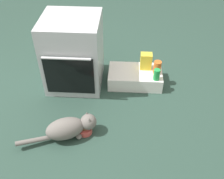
{
  "coord_description": "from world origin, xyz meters",
  "views": [
    {
      "loc": [
        0.53,
        -1.8,
        1.8
      ],
      "look_at": [
        0.42,
        -0.0,
        0.25
      ],
      "focal_mm": 41.15,
      "sensor_mm": 36.0,
      "label": 1
    }
  ],
  "objects_px": {
    "pantry_cabinet": "(135,77)",
    "soda_can": "(157,75)",
    "cat": "(69,128)",
    "snack_bag": "(146,61)",
    "food_bowl": "(85,130)",
    "oven": "(74,53)",
    "sauce_jar": "(157,67)"
  },
  "relations": [
    {
      "from": "sauce_jar",
      "to": "soda_can",
      "type": "distance_m",
      "value": 0.11
    },
    {
      "from": "oven",
      "to": "cat",
      "type": "distance_m",
      "value": 0.82
    },
    {
      "from": "food_bowl",
      "to": "snack_bag",
      "type": "distance_m",
      "value": 1.0
    },
    {
      "from": "oven",
      "to": "food_bowl",
      "type": "relative_size",
      "value": 5.71
    },
    {
      "from": "oven",
      "to": "snack_bag",
      "type": "xyz_separation_m",
      "value": [
        0.75,
        0.08,
        -0.13
      ]
    },
    {
      "from": "pantry_cabinet",
      "to": "sauce_jar",
      "type": "bearing_deg",
      "value": -2.84
    },
    {
      "from": "pantry_cabinet",
      "to": "oven",
      "type": "bearing_deg",
      "value": -178.37
    },
    {
      "from": "oven",
      "to": "food_bowl",
      "type": "height_order",
      "value": "oven"
    },
    {
      "from": "cat",
      "to": "snack_bag",
      "type": "relative_size",
      "value": 3.68
    },
    {
      "from": "soda_can",
      "to": "cat",
      "type": "bearing_deg",
      "value": -139.57
    },
    {
      "from": "cat",
      "to": "snack_bag",
      "type": "xyz_separation_m",
      "value": [
        0.68,
        0.86,
        0.13
      ]
    },
    {
      "from": "snack_bag",
      "to": "food_bowl",
      "type": "bearing_deg",
      "value": -124.69
    },
    {
      "from": "oven",
      "to": "soda_can",
      "type": "relative_size",
      "value": 6.23
    },
    {
      "from": "pantry_cabinet",
      "to": "sauce_jar",
      "type": "xyz_separation_m",
      "value": [
        0.23,
        -0.01,
        0.15
      ]
    },
    {
      "from": "oven",
      "to": "sauce_jar",
      "type": "xyz_separation_m",
      "value": [
        0.87,
        0.01,
        -0.15
      ]
    },
    {
      "from": "oven",
      "to": "soda_can",
      "type": "bearing_deg",
      "value": -6.97
    },
    {
      "from": "cat",
      "to": "soda_can",
      "type": "relative_size",
      "value": 5.53
    },
    {
      "from": "food_bowl",
      "to": "snack_bag",
      "type": "xyz_separation_m",
      "value": [
        0.56,
        0.81,
        0.21
      ]
    },
    {
      "from": "snack_bag",
      "to": "sauce_jar",
      "type": "height_order",
      "value": "snack_bag"
    },
    {
      "from": "sauce_jar",
      "to": "snack_bag",
      "type": "bearing_deg",
      "value": 146.51
    },
    {
      "from": "pantry_cabinet",
      "to": "soda_can",
      "type": "xyz_separation_m",
      "value": [
        0.21,
        -0.12,
        0.14
      ]
    },
    {
      "from": "pantry_cabinet",
      "to": "food_bowl",
      "type": "bearing_deg",
      "value": -121.25
    },
    {
      "from": "food_bowl",
      "to": "sauce_jar",
      "type": "bearing_deg",
      "value": 47.24
    },
    {
      "from": "pantry_cabinet",
      "to": "snack_bag",
      "type": "height_order",
      "value": "snack_bag"
    },
    {
      "from": "cat",
      "to": "soda_can",
      "type": "height_order",
      "value": "soda_can"
    },
    {
      "from": "cat",
      "to": "snack_bag",
      "type": "distance_m",
      "value": 1.1
    },
    {
      "from": "oven",
      "to": "snack_bag",
      "type": "bearing_deg",
      "value": 6.4
    },
    {
      "from": "oven",
      "to": "snack_bag",
      "type": "distance_m",
      "value": 0.77
    },
    {
      "from": "food_bowl",
      "to": "cat",
      "type": "bearing_deg",
      "value": -157.84
    },
    {
      "from": "pantry_cabinet",
      "to": "soda_can",
      "type": "height_order",
      "value": "soda_can"
    },
    {
      "from": "pantry_cabinet",
      "to": "sauce_jar",
      "type": "relative_size",
      "value": 4.1
    },
    {
      "from": "snack_bag",
      "to": "soda_can",
      "type": "distance_m",
      "value": 0.22
    }
  ]
}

